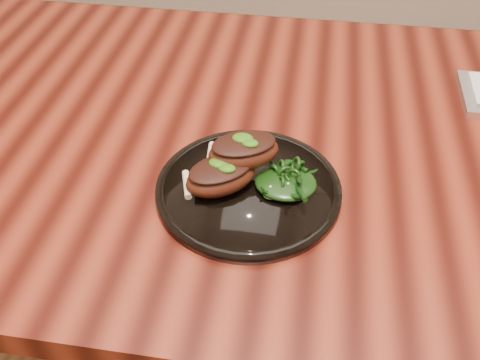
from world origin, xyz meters
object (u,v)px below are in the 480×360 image
Objects in this scene: plate at (249,189)px; greens_heap at (286,179)px; desk at (347,179)px; lamb_chop_front at (220,175)px.

greens_heap is at bearing 5.19° from plate.
lamb_chop_front is (-0.18, -0.15, 0.12)m from desk.
plate is at bearing 14.10° from lamb_chop_front.
desk is 19.35× the size of greens_heap.
greens_heap is (0.05, 0.00, 0.02)m from plate.
plate is 0.05m from lamb_chop_front.
lamb_chop_front is (-0.04, -0.01, 0.03)m from plate.
plate is 3.02× the size of greens_heap.
lamb_chop_front is at bearing -165.90° from plate.
plate is (-0.14, -0.14, 0.09)m from desk.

